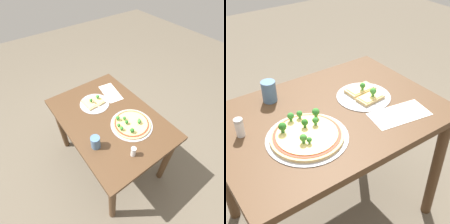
% 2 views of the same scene
% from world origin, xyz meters
% --- Properties ---
extents(ground_plane, '(8.00, 8.00, 0.00)m').
position_xyz_m(ground_plane, '(0.00, 0.00, 0.00)').
color(ground_plane, brown).
extents(dining_table, '(1.09, 0.76, 0.75)m').
position_xyz_m(dining_table, '(0.00, 0.00, 0.64)').
color(dining_table, '#4C331E').
rests_on(dining_table, ground_plane).
extents(pizza_tray_whole, '(0.35, 0.35, 0.07)m').
position_xyz_m(pizza_tray_whole, '(0.18, 0.10, 0.76)').
color(pizza_tray_whole, '#A3A3A8').
rests_on(pizza_tray_whole, dining_table).
extents(pizza_tray_slice, '(0.28, 0.28, 0.07)m').
position_xyz_m(pizza_tray_slice, '(-0.23, -0.02, 0.76)').
color(pizza_tray_slice, '#A3A3A8').
rests_on(pizza_tray_slice, dining_table).
extents(drinking_cup, '(0.07, 0.07, 0.11)m').
position_xyz_m(drinking_cup, '(0.18, -0.26, 0.80)').
color(drinking_cup, '#4C7099').
rests_on(drinking_cup, dining_table).
extents(condiment_shaker, '(0.04, 0.04, 0.09)m').
position_xyz_m(condiment_shaker, '(0.40, -0.08, 0.79)').
color(condiment_shaker, silver).
rests_on(condiment_shaker, dining_table).
extents(paper_menu, '(0.30, 0.19, 0.00)m').
position_xyz_m(paper_menu, '(-0.26, 0.20, 0.75)').
color(paper_menu, white).
rests_on(paper_menu, dining_table).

